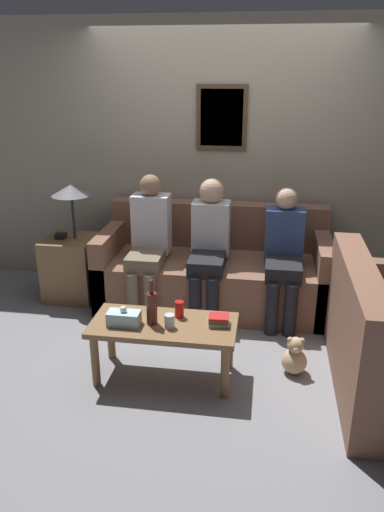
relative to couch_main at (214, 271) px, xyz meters
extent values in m
plane|color=gray|center=(0.00, -0.54, -0.32)|extent=(16.00, 16.00, 0.00)
cube|color=#9E937F|center=(0.00, 0.49, 0.98)|extent=(9.00, 0.06, 2.60)
cube|color=#4C3823|center=(0.00, 0.45, 1.38)|extent=(0.48, 0.02, 0.60)
cube|color=silver|center=(0.00, 0.44, 1.38)|extent=(0.40, 0.01, 0.52)
cube|color=brown|center=(0.00, -0.05, -0.08)|extent=(2.12, 0.92, 0.47)
cube|color=brown|center=(0.00, 0.31, 0.37)|extent=(2.12, 0.20, 0.44)
cube|color=brown|center=(-0.99, -0.05, 0.04)|extent=(0.14, 0.92, 0.71)
cube|color=brown|center=(0.99, -0.05, 0.04)|extent=(0.14, 0.92, 0.71)
cube|color=brown|center=(1.11, -1.21, 0.37)|extent=(0.20, 1.50, 0.44)
cube|color=olive|center=(-0.22, -1.30, 0.10)|extent=(1.04, 0.49, 0.04)
cylinder|color=olive|center=(-0.68, -1.49, -0.12)|extent=(0.06, 0.06, 0.40)
cylinder|color=olive|center=(0.24, -1.49, -0.12)|extent=(0.06, 0.06, 0.40)
cylinder|color=olive|center=(-0.68, -1.12, -0.12)|extent=(0.06, 0.06, 0.40)
cylinder|color=olive|center=(0.24, -1.12, -0.12)|extent=(0.06, 0.06, 0.40)
cube|color=olive|center=(-1.39, -0.10, -0.01)|extent=(0.48, 0.48, 0.61)
cylinder|color=#262628|center=(-1.33, -0.10, 0.51)|extent=(0.02, 0.02, 0.44)
cone|color=slate|center=(-1.33, -0.10, 0.77)|extent=(0.36, 0.36, 0.10)
cube|color=black|center=(-1.46, -0.12, 0.31)|extent=(0.10, 0.09, 0.03)
cube|color=black|center=(-1.46, -0.12, 0.33)|extent=(0.11, 0.09, 0.02)
cylinder|color=#562319|center=(-0.30, -1.32, 0.24)|extent=(0.08, 0.08, 0.24)
cylinder|color=#562319|center=(-0.30, -1.32, 0.41)|extent=(0.03, 0.03, 0.10)
cylinder|color=silver|center=(-0.16, -1.36, 0.17)|extent=(0.07, 0.07, 0.10)
cube|color=beige|center=(0.17, -1.27, 0.13)|extent=(0.17, 0.13, 0.02)
cube|color=#237547|center=(0.17, -1.27, 0.16)|extent=(0.14, 0.11, 0.02)
cube|color=red|center=(0.17, -1.27, 0.18)|extent=(0.14, 0.12, 0.03)
cylinder|color=red|center=(-0.12, -1.19, 0.18)|extent=(0.07, 0.07, 0.12)
cube|color=silver|center=(-0.49, -1.37, 0.17)|extent=(0.23, 0.12, 0.10)
sphere|color=white|center=(-0.49, -1.37, 0.24)|extent=(0.05, 0.05, 0.05)
cube|color=#756651|center=(-0.58, -0.30, 0.20)|extent=(0.31, 0.46, 0.14)
cylinder|color=#756651|center=(-0.66, -0.53, -0.08)|extent=(0.11, 0.11, 0.47)
cylinder|color=#756651|center=(-0.50, -0.53, -0.08)|extent=(0.11, 0.11, 0.47)
cube|color=silver|center=(-0.58, -0.07, 0.47)|extent=(0.34, 0.22, 0.54)
sphere|color=#8C664C|center=(-0.58, -0.07, 0.83)|extent=(0.19, 0.19, 0.19)
cube|color=black|center=(-0.03, -0.29, 0.20)|extent=(0.31, 0.48, 0.14)
cylinder|color=black|center=(-0.11, -0.53, -0.08)|extent=(0.11, 0.11, 0.47)
cylinder|color=black|center=(0.05, -0.53, -0.08)|extent=(0.11, 0.11, 0.47)
cube|color=silver|center=(-0.03, -0.04, 0.45)|extent=(0.34, 0.22, 0.49)
sphere|color=tan|center=(-0.03, -0.04, 0.79)|extent=(0.22, 0.22, 0.22)
cube|color=black|center=(0.63, -0.31, 0.20)|extent=(0.31, 0.48, 0.14)
cylinder|color=black|center=(0.56, -0.55, -0.08)|extent=(0.11, 0.11, 0.47)
cylinder|color=black|center=(0.71, -0.55, -0.08)|extent=(0.11, 0.11, 0.47)
cube|color=#33477A|center=(0.63, -0.07, 0.43)|extent=(0.34, 0.22, 0.46)
sphere|color=tan|center=(0.63, -0.07, 0.75)|extent=(0.19, 0.19, 0.19)
sphere|color=tan|center=(0.73, -1.11, -0.22)|extent=(0.19, 0.19, 0.19)
sphere|color=tan|center=(0.73, -1.11, -0.09)|extent=(0.12, 0.12, 0.12)
sphere|color=tan|center=(0.69, -1.11, -0.04)|extent=(0.04, 0.04, 0.04)
sphere|color=tan|center=(0.77, -1.11, -0.04)|extent=(0.04, 0.04, 0.04)
sphere|color=beige|center=(0.73, -1.16, -0.09)|extent=(0.05, 0.05, 0.05)
camera|label=1|loc=(0.46, -4.39, 1.84)|focal=35.00mm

